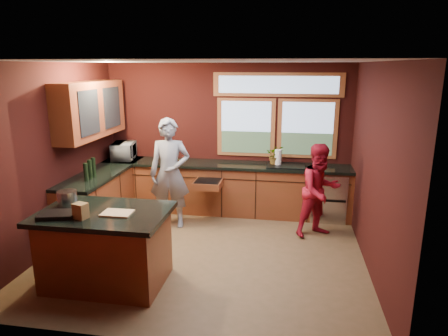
% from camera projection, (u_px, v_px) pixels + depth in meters
% --- Properties ---
extents(floor, '(4.50, 4.50, 0.00)m').
position_uv_depth(floor, '(205.00, 252.00, 5.83)').
color(floor, brown).
rests_on(floor, ground).
extents(room_shell, '(4.52, 4.02, 2.71)m').
position_uv_depth(room_shell, '(169.00, 126.00, 5.79)').
color(room_shell, black).
rests_on(room_shell, ground).
extents(back_counter, '(4.50, 0.64, 0.93)m').
position_uv_depth(back_counter, '(235.00, 188.00, 7.31)').
color(back_counter, brown).
rests_on(back_counter, floor).
extents(left_counter, '(0.64, 2.30, 0.93)m').
position_uv_depth(left_counter, '(104.00, 197.00, 6.84)').
color(left_counter, brown).
rests_on(left_counter, floor).
extents(island, '(1.55, 1.05, 0.95)m').
position_uv_depth(island, '(106.00, 247.00, 4.92)').
color(island, brown).
rests_on(island, floor).
extents(person_grey, '(0.72, 0.52, 1.83)m').
position_uv_depth(person_grey, '(170.00, 173.00, 6.59)').
color(person_grey, slate).
rests_on(person_grey, floor).
extents(person_red, '(0.91, 0.86, 1.49)m').
position_uv_depth(person_red, '(320.00, 191.00, 6.25)').
color(person_red, '#A31325').
rests_on(person_red, floor).
extents(microwave, '(0.50, 0.64, 0.32)m').
position_uv_depth(microwave, '(124.00, 151.00, 7.49)').
color(microwave, '#999999').
rests_on(microwave, left_counter).
extents(potted_plant, '(0.32, 0.28, 0.35)m').
position_uv_depth(potted_plant, '(276.00, 155.00, 7.08)').
color(potted_plant, '#999999').
rests_on(potted_plant, back_counter).
extents(paper_towel, '(0.12, 0.12, 0.28)m').
position_uv_depth(paper_towel, '(278.00, 158.00, 7.04)').
color(paper_towel, white).
rests_on(paper_towel, back_counter).
extents(cutting_board, '(0.35, 0.26, 0.02)m').
position_uv_depth(cutting_board, '(117.00, 213.00, 4.72)').
color(cutting_board, tan).
rests_on(cutting_board, island).
extents(stock_pot, '(0.24, 0.24, 0.18)m').
position_uv_depth(stock_pot, '(67.00, 198.00, 5.01)').
color(stock_pot, '#B4B4B9').
rests_on(stock_pot, island).
extents(paper_bag, '(0.18, 0.16, 0.18)m').
position_uv_depth(paper_bag, '(81.00, 211.00, 4.56)').
color(paper_bag, brown).
rests_on(paper_bag, island).
extents(black_tray, '(0.46, 0.37, 0.05)m').
position_uv_depth(black_tray, '(57.00, 215.00, 4.63)').
color(black_tray, black).
rests_on(black_tray, island).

